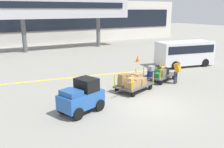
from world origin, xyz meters
The scene contains 10 objects.
ground_plane centered at (0.00, 0.00, 0.00)m, with size 120.00×120.00×0.00m, color gray.
apron_lead_line centered at (0.84, 6.72, 0.00)m, with size 18.43×0.20×0.01m, color yellow.
terminal_building centered at (0.00, 25.97, 3.03)m, with size 47.69×2.51×6.04m.
jet_bridge centered at (0.61, 19.99, 4.96)m, with size 18.98×3.00×6.31m.
baggage_tug centered at (-3.30, 1.08, 0.75)m, with size 2.35×1.80×1.58m.
baggage_cart_lead centered at (0.52, 2.47, 0.57)m, with size 3.07×2.09×1.13m.
baggage_cart_middle centered at (3.36, 3.46, 0.52)m, with size 3.07×2.09×1.10m.
baggage_handler centered at (3.87, 2.31, 0.87)m, with size 0.54×0.55×1.56m.
shuttle_van centered at (8.24, 5.99, 1.23)m, with size 5.06×2.70×2.10m.
safety_cone_near centered at (5.80, 9.43, 0.28)m, with size 0.36×0.36×0.55m, color #EA590F.
Camera 1 is at (-7.42, -9.09, 4.69)m, focal length 39.59 mm.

